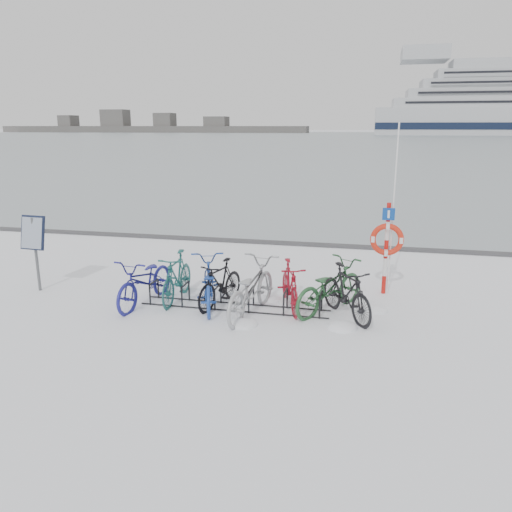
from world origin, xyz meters
name	(u,v)px	position (x,y,z in m)	size (l,w,h in m)	color
ground	(234,308)	(0.00, 0.00, 0.00)	(900.00, 900.00, 0.00)	white
ice_sheet	(362,138)	(0.00, 155.00, 0.01)	(400.00, 298.00, 0.02)	#93A0A6
quay_edge	(282,243)	(0.00, 5.90, 0.05)	(400.00, 0.25, 0.10)	#3F3F42
bike_rack	(234,300)	(0.00, 0.00, 0.18)	(4.00, 0.48, 0.46)	black
info_board	(33,237)	(-4.71, 0.10, 1.27)	(0.60, 0.26, 1.76)	#595B5E
lifebuoy_station	(387,240)	(3.08, 1.60, 1.27)	(0.73, 0.22, 3.78)	red
shoreline	(145,127)	(-122.02, 260.00, 2.79)	(180.00, 12.00, 9.50)	#4A4A4A
bike_0	(146,279)	(-1.92, -0.13, 0.54)	(0.72, 2.07, 1.08)	navy
bike_1	(177,276)	(-1.36, 0.23, 0.55)	(0.51, 1.82, 1.09)	#1B5754
bike_2	(208,281)	(-0.58, 0.03, 0.53)	(0.70, 2.02, 1.06)	#1E43A1
bike_3	(220,282)	(-0.34, 0.13, 0.50)	(0.47, 1.67, 1.00)	black
bike_4	(251,287)	(0.41, -0.26, 0.58)	(0.77, 2.20, 1.15)	#9C9FA2
bike_5	(290,284)	(1.13, 0.25, 0.52)	(0.49, 1.72, 1.03)	maroon
bike_6	(329,285)	(1.94, 0.29, 0.55)	(0.72, 2.08, 1.09)	#25532E
bike_7	(346,291)	(2.30, 0.01, 0.54)	(0.51, 1.80, 1.08)	black
snow_drifts	(292,315)	(1.24, -0.13, 0.00)	(5.82, 1.99, 0.21)	white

